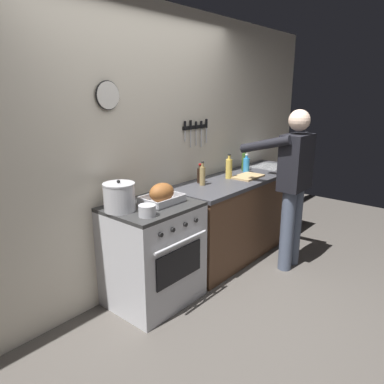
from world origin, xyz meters
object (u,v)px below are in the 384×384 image
at_px(roasting_pan, 162,194).
at_px(bottle_cooking_oil, 229,168).
at_px(person_cook, 293,180).
at_px(cutting_board, 248,176).
at_px(stock_pot, 119,197).
at_px(bottle_soy_sauce, 200,175).
at_px(bottle_dish_soap, 246,165).
at_px(saucepan, 147,211).
at_px(stove, 153,254).
at_px(bottle_vinegar, 202,175).
at_px(bottle_olive_oil, 244,161).

height_order(roasting_pan, bottle_cooking_oil, bottle_cooking_oil).
distance_m(person_cook, cutting_board, 0.53).
xyz_separation_m(person_cook, cutting_board, (0.00, 0.53, -0.04)).
xyz_separation_m(person_cook, roasting_pan, (-1.30, 0.59, 0.03)).
bearing_deg(stock_pot, bottle_soy_sauce, 3.88).
bearing_deg(bottle_dish_soap, cutting_board, -143.54).
height_order(roasting_pan, stock_pot, stock_pot).
bearing_deg(roasting_pan, person_cook, -24.56).
distance_m(person_cook, saucepan, 1.67).
distance_m(stove, bottle_dish_soap, 1.67).
bearing_deg(saucepan, stock_pot, 100.97).
bearing_deg(bottle_vinegar, roasting_pan, -170.73).
bearing_deg(person_cook, stove, 65.63).
xyz_separation_m(stock_pot, saucepan, (0.05, -0.26, -0.07)).
bearing_deg(person_cook, bottle_cooking_oil, 14.19).
bearing_deg(saucepan, stove, 39.89).
relative_size(person_cook, bottle_cooking_oil, 6.12).
bearing_deg(stove, stock_pot, 161.66).
relative_size(stove, bottle_olive_oil, 3.34).
height_order(saucepan, bottle_soy_sauce, bottle_soy_sauce).
relative_size(stove, roasting_pan, 2.56).
bearing_deg(saucepan, bottle_vinegar, 14.56).
relative_size(saucepan, bottle_dish_soap, 0.60).
distance_m(person_cook, roasting_pan, 1.42).
distance_m(stove, saucepan, 0.57).
bearing_deg(cutting_board, stock_pot, 173.94).
bearing_deg(stove, bottle_soy_sauce, 10.78).
bearing_deg(stove, person_cook, -23.98).
height_order(bottle_olive_oil, bottle_cooking_oil, bottle_cooking_oil).
relative_size(stove, bottle_soy_sauce, 4.40).
xyz_separation_m(saucepan, bottle_dish_soap, (1.79, 0.22, 0.05)).
xyz_separation_m(bottle_vinegar, bottle_dish_soap, (0.78, -0.04, -0.01)).
bearing_deg(bottle_vinegar, person_cook, -50.07).
height_order(saucepan, bottle_olive_oil, bottle_olive_oil).
relative_size(stock_pot, bottle_olive_oil, 0.95).
height_order(person_cook, saucepan, person_cook).
bearing_deg(bottle_olive_oil, saucepan, -170.68).
bearing_deg(stock_pot, bottle_dish_soap, -1.26).
relative_size(person_cook, bottle_olive_oil, 6.16).
distance_m(bottle_soy_sauce, bottle_cooking_oil, 0.38).
bearing_deg(saucepan, bottle_soy_sauce, 17.66).
distance_m(roasting_pan, bottle_vinegar, 0.71).
bearing_deg(stove, cutting_board, -3.64).
relative_size(stove, person_cook, 0.54).
height_order(roasting_pan, cutting_board, roasting_pan).
xyz_separation_m(saucepan, bottle_soy_sauce, (1.07, 0.34, 0.04)).
xyz_separation_m(person_cook, bottle_dish_soap, (0.18, 0.67, 0.04)).
height_order(saucepan, bottle_vinegar, bottle_vinegar).
xyz_separation_m(stove, saucepan, (-0.21, -0.18, 0.49)).
height_order(bottle_dish_soap, bottle_cooking_oil, bottle_cooking_oil).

